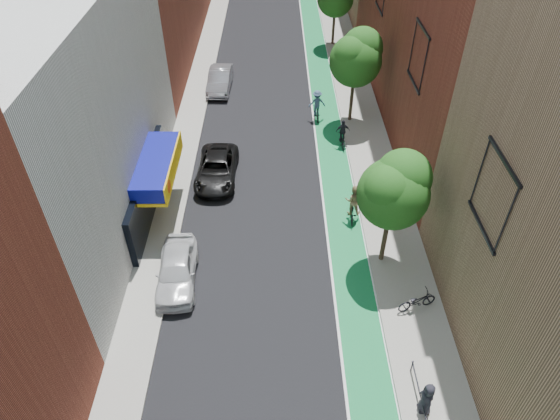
{
  "coord_description": "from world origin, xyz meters",
  "views": [
    {
      "loc": [
        0.26,
        -7.8,
        18.64
      ],
      "look_at": [
        0.44,
        12.28,
        1.5
      ],
      "focal_mm": 32.0,
      "sensor_mm": 36.0,
      "label": 1
    }
  ],
  "objects_px": {
    "parked_car_white": "(177,270)",
    "cyclist_lane_mid": "(342,137)",
    "cyclist_lane_near": "(353,205)",
    "cyclist_lane_far": "(317,106)",
    "parked_car_black": "(217,169)",
    "pedestrian": "(427,398)",
    "parked_car_silver": "(220,80)"
  },
  "relations": [
    {
      "from": "pedestrian",
      "to": "cyclist_lane_far",
      "type": "bearing_deg",
      "value": -178.18
    },
    {
      "from": "cyclist_lane_near",
      "to": "cyclist_lane_far",
      "type": "relative_size",
      "value": 1.0
    },
    {
      "from": "parked_car_black",
      "to": "cyclist_lane_mid",
      "type": "xyz_separation_m",
      "value": [
        8.1,
        3.6,
        0.01
      ]
    },
    {
      "from": "parked_car_black",
      "to": "cyclist_lane_near",
      "type": "xyz_separation_m",
      "value": [
        7.87,
        -3.83,
        0.24
      ]
    },
    {
      "from": "parked_car_white",
      "to": "parked_car_black",
      "type": "xyz_separation_m",
      "value": [
        1.2,
        8.41,
        -0.07
      ]
    },
    {
      "from": "parked_car_silver",
      "to": "cyclist_lane_near",
      "type": "bearing_deg",
      "value": -59.08
    },
    {
      "from": "cyclist_lane_near",
      "to": "cyclist_lane_mid",
      "type": "xyz_separation_m",
      "value": [
        0.24,
        7.43,
        -0.23
      ]
    },
    {
      "from": "parked_car_silver",
      "to": "cyclist_lane_mid",
      "type": "height_order",
      "value": "cyclist_lane_mid"
    },
    {
      "from": "cyclist_lane_mid",
      "to": "cyclist_lane_far",
      "type": "height_order",
      "value": "cyclist_lane_far"
    },
    {
      "from": "parked_car_silver",
      "to": "cyclist_lane_near",
      "type": "distance_m",
      "value": 18.05
    },
    {
      "from": "parked_car_white",
      "to": "cyclist_lane_far",
      "type": "distance_m",
      "value": 17.48
    },
    {
      "from": "parked_car_white",
      "to": "cyclist_lane_mid",
      "type": "height_order",
      "value": "cyclist_lane_mid"
    },
    {
      "from": "cyclist_lane_far",
      "to": "parked_car_white",
      "type": "bearing_deg",
      "value": 55.15
    },
    {
      "from": "parked_car_silver",
      "to": "pedestrian",
      "type": "xyz_separation_m",
      "value": [
        10.11,
        -27.27,
        0.17
      ]
    },
    {
      "from": "parked_car_silver",
      "to": "cyclist_lane_far",
      "type": "bearing_deg",
      "value": -30.61
    },
    {
      "from": "parked_car_black",
      "to": "cyclist_lane_near",
      "type": "relative_size",
      "value": 2.32
    },
    {
      "from": "cyclist_lane_mid",
      "to": "cyclist_lane_far",
      "type": "bearing_deg",
      "value": -72.06
    },
    {
      "from": "parked_car_silver",
      "to": "cyclist_lane_far",
      "type": "distance_m",
      "value": 8.81
    },
    {
      "from": "parked_car_silver",
      "to": "cyclist_lane_near",
      "type": "relative_size",
      "value": 2.16
    },
    {
      "from": "cyclist_lane_far",
      "to": "pedestrian",
      "type": "bearing_deg",
      "value": 88.53
    },
    {
      "from": "parked_car_black",
      "to": "parked_car_silver",
      "type": "bearing_deg",
      "value": 95.05
    },
    {
      "from": "cyclist_lane_mid",
      "to": "cyclist_lane_far",
      "type": "distance_m",
      "value": 3.94
    },
    {
      "from": "parked_car_black",
      "to": "cyclist_lane_near",
      "type": "distance_m",
      "value": 8.75
    },
    {
      "from": "parked_car_white",
      "to": "cyclist_lane_near",
      "type": "relative_size",
      "value": 2.07
    },
    {
      "from": "cyclist_lane_mid",
      "to": "parked_car_silver",
      "type": "bearing_deg",
      "value": -47.89
    },
    {
      "from": "pedestrian",
      "to": "parked_car_black",
      "type": "bearing_deg",
      "value": -153.65
    },
    {
      "from": "cyclist_lane_mid",
      "to": "pedestrian",
      "type": "distance_m",
      "value": 18.9
    },
    {
      "from": "parked_car_white",
      "to": "cyclist_lane_mid",
      "type": "distance_m",
      "value": 15.19
    },
    {
      "from": "pedestrian",
      "to": "parked_car_silver",
      "type": "bearing_deg",
      "value": -164.71
    },
    {
      "from": "parked_car_black",
      "to": "pedestrian",
      "type": "xyz_separation_m",
      "value": [
        9.31,
        -15.26,
        0.24
      ]
    },
    {
      "from": "parked_car_white",
      "to": "parked_car_silver",
      "type": "bearing_deg",
      "value": 85.74
    },
    {
      "from": "parked_car_black",
      "to": "parked_car_silver",
      "type": "xyz_separation_m",
      "value": [
        -0.79,
        12.01,
        0.07
      ]
    }
  ]
}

